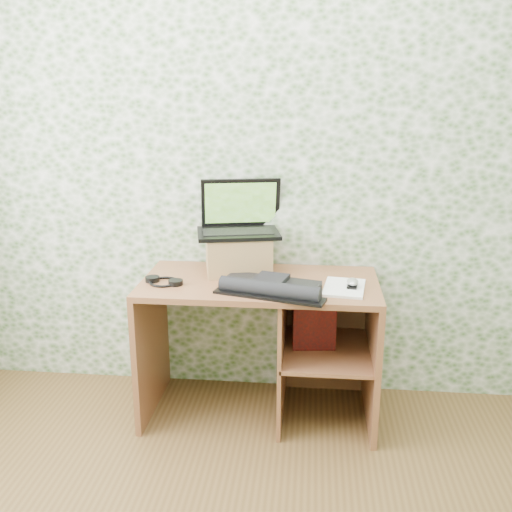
# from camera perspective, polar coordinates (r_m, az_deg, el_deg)

# --- Properties ---
(wall_back) EXTENTS (3.50, 0.00, 3.50)m
(wall_back) POSITION_cam_1_polar(r_m,az_deg,el_deg) (3.07, 0.94, 9.15)
(wall_back) COLOR silver
(wall_back) RESTS_ON ground
(desk) EXTENTS (1.20, 0.60, 0.75)m
(desk) POSITION_cam_1_polar(r_m,az_deg,el_deg) (3.02, 1.91, -7.20)
(desk) COLOR brown
(desk) RESTS_ON floor
(riser) EXTENTS (0.39, 0.34, 0.20)m
(riser) POSITION_cam_1_polar(r_m,az_deg,el_deg) (3.02, -1.78, 0.27)
(riser) COLOR #A87C4B
(riser) RESTS_ON desk
(laptop) EXTENTS (0.48, 0.38, 0.28)m
(laptop) POSITION_cam_1_polar(r_m,az_deg,el_deg) (3.02, -1.70, 3.54)
(laptop) COLOR black
(laptop) RESTS_ON riser
(keyboard) EXTENTS (0.54, 0.39, 0.07)m
(keyboard) POSITION_cam_1_polar(r_m,az_deg,el_deg) (2.74, 1.44, -3.08)
(keyboard) COLOR black
(keyboard) RESTS_ON desk
(headphones) EXTENTS (0.20, 0.19, 0.03)m
(headphones) POSITION_cam_1_polar(r_m,az_deg,el_deg) (2.90, -9.19, -2.52)
(headphones) COLOR black
(headphones) RESTS_ON desk
(notepad) EXTENTS (0.22, 0.29, 0.01)m
(notepad) POSITION_cam_1_polar(r_m,az_deg,el_deg) (2.81, 8.81, -3.15)
(notepad) COLOR silver
(notepad) RESTS_ON desk
(mouse) EXTENTS (0.07, 0.10, 0.03)m
(mouse) POSITION_cam_1_polar(r_m,az_deg,el_deg) (2.81, 9.62, -2.75)
(mouse) COLOR #B5B5B7
(mouse) RESTS_ON notepad
(pen) EXTENTS (0.05, 0.11, 0.01)m
(pen) POSITION_cam_1_polar(r_m,az_deg,el_deg) (2.84, 9.47, -2.77)
(pen) COLOR black
(pen) RESTS_ON notepad
(red_box) EXTENTS (0.23, 0.09, 0.26)m
(red_box) POSITION_cam_1_polar(r_m,az_deg,el_deg) (2.97, 5.84, -6.82)
(red_box) COLOR maroon
(red_box) RESTS_ON desk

